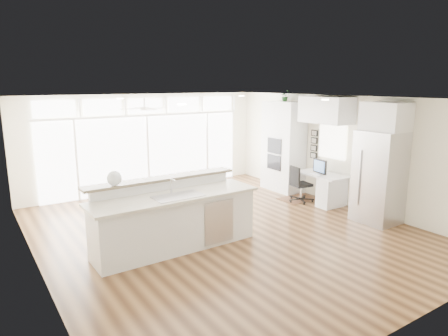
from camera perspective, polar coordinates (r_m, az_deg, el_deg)
floor at (r=8.35m, az=0.09°, el=-9.02°), size 7.00×8.00×0.02m
ceiling at (r=7.80m, az=0.09°, el=9.91°), size 7.00×8.00×0.02m
wall_back at (r=11.46m, az=-11.06°, el=3.59°), size 7.00×0.04×2.70m
wall_front at (r=5.24m, az=25.29°, el=-7.40°), size 7.00×0.04×2.70m
wall_left at (r=6.74m, az=-25.57°, el=-3.24°), size 0.04×8.00×2.70m
wall_right at (r=10.29m, az=16.57°, el=2.37°), size 0.04×8.00×2.70m
glass_wall at (r=11.45m, az=-10.89°, el=2.07°), size 5.80×0.06×2.08m
transom_row at (r=11.30m, az=-11.16°, el=8.73°), size 5.90×0.06×0.40m
desk_window at (r=10.42m, az=15.24°, el=3.68°), size 0.04×0.85×0.85m
ceiling_fan at (r=10.05m, az=-11.32°, el=8.91°), size 1.16×1.16×0.32m
recessed_lights at (r=7.96m, az=-0.71°, el=9.81°), size 3.40×3.00×0.02m
oven_cabinet at (r=11.30m, az=8.47°, el=3.06°), size 0.64×1.20×2.50m
desk_nook at (r=10.41m, az=13.68°, el=-2.83°), size 0.72×1.30×0.76m
upper_cabinets at (r=10.12m, az=14.39°, el=8.05°), size 0.64×1.30×0.64m
refrigerator at (r=9.24m, az=21.26°, el=-1.22°), size 0.76×0.90×2.00m
fridge_cabinet at (r=9.10m, az=22.11°, el=6.82°), size 0.64×0.90×0.60m
framed_photos at (r=10.85m, az=12.75°, el=3.33°), size 0.06×0.22×0.80m
kitchen_island at (r=7.37m, az=-6.99°, el=-6.78°), size 3.16×1.23×1.25m
rug at (r=10.70m, az=10.49°, el=-4.35°), size 0.92×0.67×0.01m
office_chair at (r=10.38m, az=10.97°, el=-2.27°), size 0.54×0.51×0.92m
fishbowl at (r=7.16m, az=-15.39°, el=-1.41°), size 0.29×0.29×0.26m
monitor at (r=10.22m, az=13.53°, el=0.25°), size 0.15×0.49×0.40m
keyboard at (r=10.14m, az=12.82°, el=-0.93°), size 0.14×0.32×0.02m
potted_plant at (r=11.17m, az=8.69°, el=9.99°), size 0.30×0.33×0.23m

